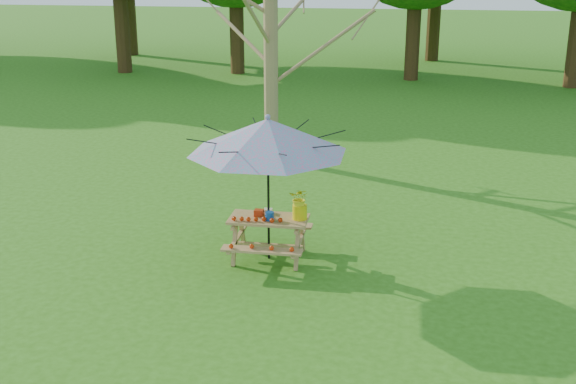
# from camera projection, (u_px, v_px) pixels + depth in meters

# --- Properties ---
(picnic_table) EXTENTS (1.20, 1.32, 0.67)m
(picnic_table) POSITION_uv_depth(u_px,v_px,m) (269.00, 239.00, 11.09)
(picnic_table) COLOR #A27C49
(picnic_table) RESTS_ON ground
(patio_umbrella) EXTENTS (3.15, 3.15, 2.27)m
(patio_umbrella) POSITION_uv_depth(u_px,v_px,m) (268.00, 136.00, 10.58)
(patio_umbrella) COLOR black
(patio_umbrella) RESTS_ON ground
(produce_bins) EXTENTS (0.33, 0.42, 0.13)m
(produce_bins) POSITION_uv_depth(u_px,v_px,m) (266.00, 214.00, 11.00)
(produce_bins) COLOR #B52B0E
(produce_bins) RESTS_ON picnic_table
(tomatoes_row) EXTENTS (0.77, 0.13, 0.07)m
(tomatoes_row) POSITION_uv_depth(u_px,v_px,m) (257.00, 219.00, 10.82)
(tomatoes_row) COLOR red
(tomatoes_row) RESTS_ON picnic_table
(flower_bucket) EXTENTS (0.33, 0.29, 0.50)m
(flower_bucket) POSITION_uv_depth(u_px,v_px,m) (300.00, 202.00, 10.85)
(flower_bucket) COLOR yellow
(flower_bucket) RESTS_ON picnic_table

